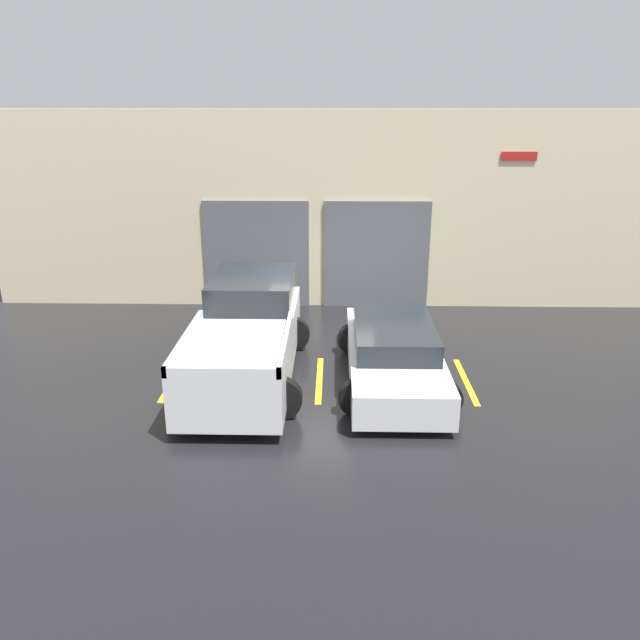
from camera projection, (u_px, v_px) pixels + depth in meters
ground_plane at (321, 345)px, 14.33m from camera, size 28.00×28.00×0.00m
shophouse_building at (324, 211)px, 16.61m from camera, size 17.92×0.68×5.13m
pickup_truck at (247, 336)px, 12.54m from camera, size 2.42×5.21×1.78m
sedan_white at (393, 353)px, 12.34m from camera, size 2.20×4.69×1.19m
parking_stripe_far_left at (174, 378)px, 12.61m from camera, size 0.12×2.20×0.01m
parking_stripe_left at (319, 380)px, 12.54m from camera, size 0.12×2.20×0.01m
parking_stripe_centre at (466, 381)px, 12.47m from camera, size 0.12×2.20×0.01m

